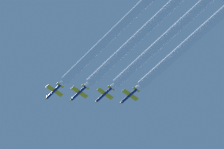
% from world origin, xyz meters
% --- Properties ---
extents(jet_lead, '(9.17, 13.35, 3.21)m').
position_xyz_m(jet_lead, '(-13.70, 12.57, 244.60)').
color(jet_lead, navy).
extents(jet_second_echelon, '(9.17, 13.35, 3.21)m').
position_xyz_m(jet_second_echelon, '(-4.51, 4.72, 243.49)').
color(jet_second_echelon, navy).
extents(jet_third_echelon, '(9.17, 13.35, 3.21)m').
position_xyz_m(jet_third_echelon, '(4.74, -3.30, 242.44)').
color(jet_third_echelon, navy).
extents(jet_fourth_echelon, '(9.17, 13.35, 3.21)m').
position_xyz_m(jet_fourth_echelon, '(13.51, -11.43, 240.91)').
color(jet_fourth_echelon, navy).
extents(smoke_trail_lead, '(4.27, 77.75, 4.27)m').
position_xyz_m(smoke_trail_lead, '(-13.70, -32.36, 244.57)').
color(smoke_trail_lead, white).
extents(smoke_trail_second_echelon, '(4.27, 68.55, 4.27)m').
position_xyz_m(smoke_trail_second_echelon, '(-4.51, -35.61, 243.46)').
color(smoke_trail_second_echelon, white).
extents(smoke_trail_third_echelon, '(4.27, 80.09, 4.27)m').
position_xyz_m(smoke_trail_third_echelon, '(4.74, -49.39, 242.41)').
color(smoke_trail_third_echelon, white).
extents(smoke_trail_fourth_echelon, '(4.27, 67.72, 4.27)m').
position_xyz_m(smoke_trail_fourth_echelon, '(13.51, -51.35, 240.88)').
color(smoke_trail_fourth_echelon, white).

